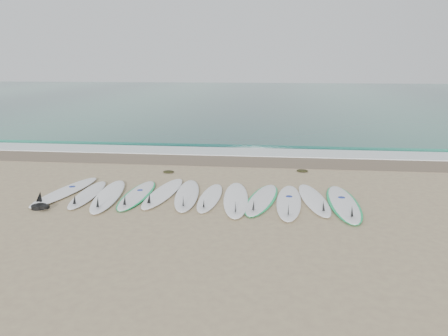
# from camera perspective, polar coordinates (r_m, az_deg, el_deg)

# --- Properties ---
(ground) EXTENTS (120.00, 120.00, 0.00)m
(ground) POSITION_cam_1_polar(r_m,az_deg,el_deg) (10.47, -3.37, -3.93)
(ground) COLOR tan
(ocean) EXTENTS (120.00, 55.00, 0.03)m
(ocean) POSITION_cam_1_polar(r_m,az_deg,el_deg) (42.48, 4.25, 9.36)
(ocean) COLOR #1E5B4F
(ocean) RESTS_ON ground
(wet_sand_band) EXTENTS (120.00, 1.80, 0.01)m
(wet_sand_band) POSITION_cam_1_polar(r_m,az_deg,el_deg) (14.39, -0.57, 0.99)
(wet_sand_band) COLOR brown
(wet_sand_band) RESTS_ON ground
(foam_band) EXTENTS (120.00, 1.40, 0.04)m
(foam_band) POSITION_cam_1_polar(r_m,az_deg,el_deg) (15.75, 0.06, 2.15)
(foam_band) COLOR silver
(foam_band) RESTS_ON ground
(wave_crest) EXTENTS (120.00, 1.00, 0.10)m
(wave_crest) POSITION_cam_1_polar(r_m,az_deg,el_deg) (17.20, 0.63, 3.24)
(wave_crest) COLOR #1E5B4F
(wave_crest) RESTS_ON ground
(surfboard_0) EXTENTS (0.93, 2.76, 0.35)m
(surfboard_0) POSITION_cam_1_polar(r_m,az_deg,el_deg) (11.45, -20.15, -2.91)
(surfboard_0) COLOR white
(surfboard_0) RESTS_ON ground
(surfboard_1) EXTENTS (0.66, 2.38, 0.30)m
(surfboard_1) POSITION_cam_1_polar(r_m,az_deg,el_deg) (11.05, -17.45, -3.32)
(surfboard_1) COLOR white
(surfboard_1) RESTS_ON ground
(surfboard_2) EXTENTS (0.96, 2.79, 0.35)m
(surfboard_2) POSITION_cam_1_polar(r_m,az_deg,el_deg) (10.78, -14.94, -3.53)
(surfboard_2) COLOR white
(surfboard_2) RESTS_ON ground
(surfboard_3) EXTENTS (0.61, 2.48, 0.31)m
(surfboard_3) POSITION_cam_1_polar(r_m,az_deg,el_deg) (10.75, -11.33, -3.46)
(surfboard_3) COLOR white
(surfboard_3) RESTS_ON ground
(surfboard_4) EXTENTS (0.76, 2.69, 0.34)m
(surfboard_4) POSITION_cam_1_polar(r_m,az_deg,el_deg) (10.75, -8.03, -3.25)
(surfboard_4) COLOR white
(surfboard_4) RESTS_ON ground
(surfboard_5) EXTENTS (0.84, 2.69, 0.34)m
(surfboard_5) POSITION_cam_1_polar(r_m,az_deg,el_deg) (10.53, -4.88, -3.53)
(surfboard_5) COLOR white
(surfboard_5) RESTS_ON ground
(surfboard_6) EXTENTS (0.53, 2.32, 0.30)m
(surfboard_6) POSITION_cam_1_polar(r_m,az_deg,el_deg) (10.31, -1.88, -3.89)
(surfboard_6) COLOR white
(surfboard_6) RESTS_ON ground
(surfboard_7) EXTENTS (0.79, 2.81, 0.36)m
(surfboard_7) POSITION_cam_1_polar(r_m,az_deg,el_deg) (10.16, 1.56, -4.09)
(surfboard_7) COLOR white
(surfboard_7) RESTS_ON ground
(surfboard_8) EXTENTS (1.03, 2.62, 0.32)m
(surfboard_8) POSITION_cam_1_polar(r_m,az_deg,el_deg) (10.24, 4.93, -4.09)
(surfboard_8) COLOR silver
(surfboard_8) RESTS_ON ground
(surfboard_9) EXTENTS (0.68, 2.72, 0.35)m
(surfboard_9) POSITION_cam_1_polar(r_m,az_deg,el_deg) (10.07, 8.46, -4.43)
(surfboard_9) COLOR white
(surfboard_9) RESTS_ON ground
(surfboard_10) EXTENTS (0.86, 2.60, 0.33)m
(surfboard_10) POSITION_cam_1_polar(r_m,az_deg,el_deg) (10.36, 11.72, -4.08)
(surfboard_10) COLOR white
(surfboard_10) RESTS_ON ground
(surfboard_11) EXTENTS (0.71, 2.81, 0.36)m
(surfboard_11) POSITION_cam_1_polar(r_m,az_deg,el_deg) (10.26, 15.37, -4.47)
(surfboard_11) COLOR white
(surfboard_11) RESTS_ON ground
(seaweed_near) EXTENTS (0.32, 0.25, 0.06)m
(seaweed_near) POSITION_cam_1_polar(r_m,az_deg,el_deg) (12.91, -7.27, -0.48)
(seaweed_near) COLOR black
(seaweed_near) RESTS_ON ground
(seaweed_far) EXTENTS (0.34, 0.27, 0.07)m
(seaweed_far) POSITION_cam_1_polar(r_m,az_deg,el_deg) (13.12, 10.19, -0.35)
(seaweed_far) COLOR black
(seaweed_far) RESTS_ON ground
(leash_coil) EXTENTS (0.46, 0.36, 0.11)m
(leash_coil) POSITION_cam_1_polar(r_m,az_deg,el_deg) (10.50, -22.88, -4.70)
(leash_coil) COLOR black
(leash_coil) RESTS_ON ground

